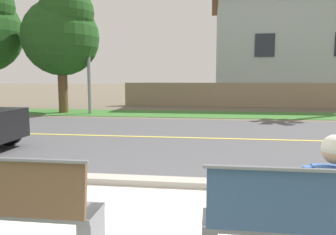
# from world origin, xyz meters

# --- Properties ---
(ground_plane) EXTENTS (140.00, 140.00, 0.00)m
(ground_plane) POSITION_xyz_m (0.00, 8.00, 0.00)
(ground_plane) COLOR #665B4C
(curb_edge) EXTENTS (44.00, 0.30, 0.11)m
(curb_edge) POSITION_xyz_m (0.00, 2.35, 0.06)
(curb_edge) COLOR #ADA89E
(curb_edge) RESTS_ON ground_plane
(street_asphalt) EXTENTS (52.00, 8.00, 0.01)m
(street_asphalt) POSITION_xyz_m (0.00, 6.50, 0.00)
(street_asphalt) COLOR #515156
(street_asphalt) RESTS_ON ground_plane
(road_centre_line) EXTENTS (48.00, 0.14, 0.01)m
(road_centre_line) POSITION_xyz_m (0.00, 6.50, 0.01)
(road_centre_line) COLOR #E0CC4C
(road_centre_line) RESTS_ON ground_plane
(far_verge_grass) EXTENTS (48.00, 2.80, 0.02)m
(far_verge_grass) POSITION_xyz_m (0.00, 12.49, 0.01)
(far_verge_grass) COLOR #38702D
(far_verge_grass) RESTS_ON ground_plane
(bench_left) EXTENTS (1.77, 0.48, 1.01)m
(bench_left) POSITION_xyz_m (-1.39, 0.16, 0.45)
(bench_left) COLOR slate
(bench_left) RESTS_ON ground_plane
(bench_right) EXTENTS (1.77, 0.48, 1.01)m
(bench_right) POSITION_xyz_m (1.39, 0.16, 0.45)
(bench_right) COLOR slate
(bench_right) RESTS_ON ground_plane
(seated_person_blue) EXTENTS (0.52, 0.68, 1.25)m
(seated_person_blue) POSITION_xyz_m (1.64, 0.33, 0.68)
(seated_person_blue) COLOR #47382D
(seated_person_blue) RESTS_ON ground_plane
(streetlamp) EXTENTS (0.24, 2.10, 7.59)m
(streetlamp) POSITION_xyz_m (-5.13, 12.28, 4.31)
(streetlamp) COLOR gray
(streetlamp) RESTS_ON ground_plane
(shade_tree_left) EXTENTS (3.61, 3.61, 5.95)m
(shade_tree_left) POSITION_xyz_m (-6.45, 12.27, 3.86)
(shade_tree_left) COLOR brown
(shade_tree_left) RESTS_ON ground_plane
(garden_wall) EXTENTS (13.00, 0.36, 1.40)m
(garden_wall) POSITION_xyz_m (1.89, 16.73, 0.70)
(garden_wall) COLOR gray
(garden_wall) RESTS_ON ground_plane
(house_across_street) EXTENTS (10.36, 6.91, 7.03)m
(house_across_street) POSITION_xyz_m (5.72, 19.93, 3.56)
(house_across_street) COLOR #A3ADB2
(house_across_street) RESTS_ON ground_plane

